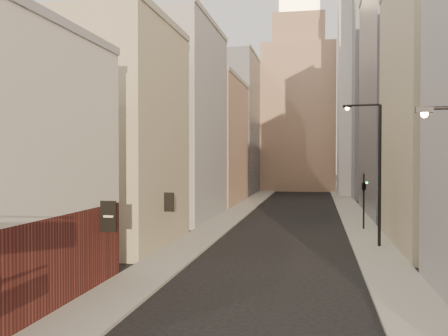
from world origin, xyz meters
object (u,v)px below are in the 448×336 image
traffic_light_right (364,187)px  clock_tower (299,101)px  white_tower (363,84)px  streetlamp_mid (376,166)px

traffic_light_right → clock_tower: bearing=-94.1°
white_tower → streetlamp_mid: white_tower is taller
streetlamp_mid → traffic_light_right: streetlamp_mid is taller
clock_tower → traffic_light_right: (7.59, -55.30, -13.77)m
white_tower → traffic_light_right: white_tower is taller
clock_tower → white_tower: (11.00, -14.00, 0.97)m
streetlamp_mid → traffic_light_right: (-0.04, 8.56, -1.96)m
streetlamp_mid → clock_tower: bearing=101.5°
white_tower → traffic_light_right: size_ratio=8.30×
white_tower → streetlamp_mid: 51.58m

